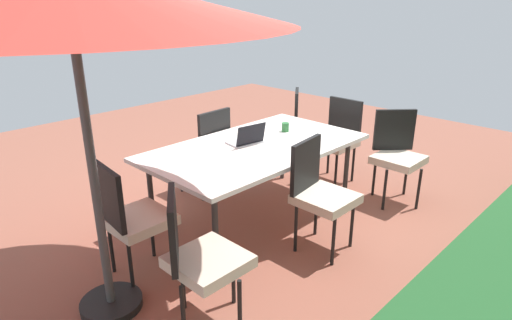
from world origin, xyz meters
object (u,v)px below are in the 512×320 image
(chair_west, at_px, (337,137))
(laptop, at_px, (247,139))
(chair_northwest, at_px, (397,152))
(dining_table, at_px, (256,150))
(chair_east, at_px, (131,215))
(patio_umbrella, at_px, (68,0))
(chair_south, at_px, (206,147))
(chair_north, at_px, (320,190))
(cup, at_px, (285,127))
(chair_northeast, at_px, (198,254))
(chair_southwest, at_px, (285,123))

(chair_west, height_order, laptop, chair_west)
(chair_northwest, bearing_deg, dining_table, -168.70)
(chair_east, bearing_deg, chair_west, -84.19)
(laptop, bearing_deg, dining_table, 119.17)
(dining_table, bearing_deg, patio_umbrella, 7.52)
(dining_table, distance_m, chair_east, 1.42)
(chair_south, bearing_deg, chair_west, 145.21)
(patio_umbrella, relative_size, laptop, 7.38)
(chair_northwest, bearing_deg, chair_north, -137.53)
(chair_north, bearing_deg, laptop, 81.48)
(chair_south, bearing_deg, chair_east, 27.41)
(chair_east, relative_size, chair_northwest, 1.00)
(dining_table, relative_size, chair_west, 2.20)
(cup, bearing_deg, dining_table, 9.85)
(chair_west, relative_size, chair_east, 1.00)
(chair_south, distance_m, laptop, 0.74)
(chair_north, distance_m, chair_northwest, 1.36)
(patio_umbrella, xyz_separation_m, chair_south, (-1.76, -1.02, -1.55))
(laptop, xyz_separation_m, cup, (-0.58, -0.00, 0.00))
(cup, bearing_deg, chair_east, 3.77)
(dining_table, height_order, laptop, laptop)
(chair_north, distance_m, chair_northeast, 1.35)
(dining_table, xyz_separation_m, chair_north, (0.04, 0.80, -0.16))
(chair_west, bearing_deg, dining_table, -91.56)
(laptop, bearing_deg, chair_northwest, 154.96)
(chair_east, xyz_separation_m, cup, (-1.95, -0.13, 0.25))
(chair_north, height_order, chair_southwest, same)
(chair_northwest, relative_size, laptop, 2.77)
(chair_north, height_order, chair_south, same)
(patio_umbrella, xyz_separation_m, chair_northeast, (-0.35, 0.60, -1.55))
(chair_north, relative_size, chair_east, 1.00)
(laptop, bearing_deg, chair_south, -86.00)
(chair_north, distance_m, cup, 1.10)
(chair_south, relative_size, cup, 10.37)
(chair_southwest, bearing_deg, chair_south, -37.95)
(chair_northwest, relative_size, cup, 10.37)
(patio_umbrella, relative_size, chair_northeast, 2.66)
(patio_umbrella, bearing_deg, dining_table, -172.48)
(chair_south, bearing_deg, chair_north, 85.21)
(chair_west, bearing_deg, chair_northeast, -73.70)
(chair_west, height_order, chair_northwest, same)
(chair_west, distance_m, chair_southwest, 0.83)
(chair_northeast, distance_m, laptop, 1.66)
(chair_north, bearing_deg, dining_table, 78.98)
(chair_west, relative_size, chair_south, 1.00)
(laptop, bearing_deg, chair_north, 98.13)
(cup, bearing_deg, laptop, 0.31)
(chair_southwest, bearing_deg, chair_northeast, -7.65)
(dining_table, bearing_deg, cup, -170.15)
(chair_north, height_order, laptop, chair_north)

